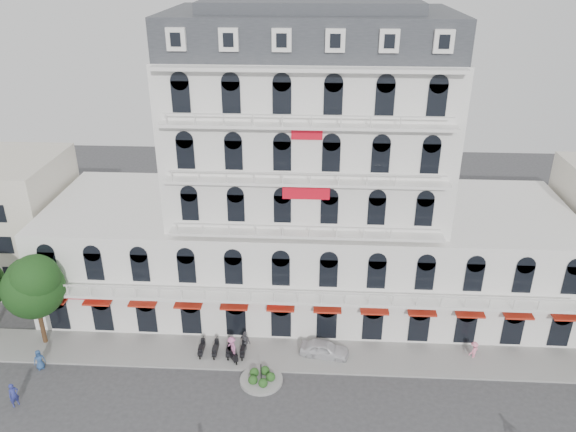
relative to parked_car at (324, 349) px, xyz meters
The scene contains 11 objects.
sidewalk 1.78m from the parked_car, behind, with size 53.00×4.00×0.16m, color gray.
main_building 12.94m from the parked_car, 100.72° to the left, with size 45.00×15.00×25.80m.
traffic_island 5.65m from the parked_car, 146.05° to the right, with size 3.20×3.20×1.60m.
parked_scooter_row 8.06m from the parked_car, behind, with size 4.40×1.80×1.10m, color black, non-canonical shape.
tree_west_inner 23.18m from the parked_car, behind, with size 4.76×4.76×8.25m.
parked_car is the anchor object (origin of this frame).
rider_center 7.24m from the parked_car, behind, with size 1.18×1.49×2.24m.
pedestrian_left 21.84m from the parked_car, behind, with size 0.82×0.53×1.68m, color navy.
pedestrian_mid 6.30m from the parked_car, behind, with size 1.05×0.44×1.79m, color #504F56.
pedestrian_right 11.65m from the parked_car, ahead, with size 1.00×0.58×1.55m, color pink.
pedestrian_far 22.63m from the parked_car, 163.27° to the right, with size 0.68×0.45×1.87m, color navy.
Camera 1 is at (0.77, -26.24, 28.99)m, focal length 35.00 mm.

